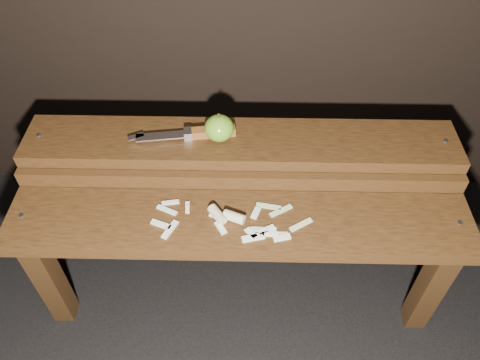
{
  "coord_description": "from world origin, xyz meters",
  "views": [
    {
      "loc": [
        0.02,
        -0.79,
        1.36
      ],
      "look_at": [
        0.0,
        0.06,
        0.45
      ],
      "focal_mm": 35.0,
      "sensor_mm": 36.0,
      "label": 1
    }
  ],
  "objects_px": {
    "bench_rear_tier": "(241,162)",
    "knife": "(200,133)",
    "bench_front_tier": "(239,238)",
    "apple": "(219,128)"
  },
  "relations": [
    {
      "from": "bench_rear_tier",
      "to": "knife",
      "type": "bearing_deg",
      "value": 174.54
    },
    {
      "from": "bench_front_tier",
      "to": "knife",
      "type": "bearing_deg",
      "value": 115.38
    },
    {
      "from": "apple",
      "to": "knife",
      "type": "xyz_separation_m",
      "value": [
        -0.05,
        0.01,
        -0.02
      ]
    },
    {
      "from": "bench_rear_tier",
      "to": "bench_front_tier",
      "type": "bearing_deg",
      "value": -90.0
    },
    {
      "from": "bench_rear_tier",
      "to": "apple",
      "type": "relative_size",
      "value": 14.29
    },
    {
      "from": "apple",
      "to": "knife",
      "type": "relative_size",
      "value": 0.28
    },
    {
      "from": "bench_rear_tier",
      "to": "knife",
      "type": "distance_m",
      "value": 0.15
    },
    {
      "from": "bench_front_tier",
      "to": "apple",
      "type": "bearing_deg",
      "value": 104.19
    },
    {
      "from": "bench_rear_tier",
      "to": "apple",
      "type": "bearing_deg",
      "value": 175.77
    },
    {
      "from": "apple",
      "to": "knife",
      "type": "distance_m",
      "value": 0.06
    }
  ]
}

